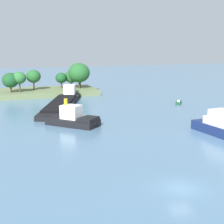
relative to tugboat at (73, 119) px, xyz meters
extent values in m
plane|color=slate|center=(4.52, -32.02, -1.31)|extent=(400.00, 400.00, 0.00)
cylinder|color=#513823|center=(-9.43, 39.06, 1.09)|extent=(0.44, 0.44, 1.63)
ellipsoid|color=#194C23|center=(-9.43, 39.06, 3.80)|extent=(4.74, 4.74, 4.27)
cylinder|color=#513823|center=(-6.95, 38.62, 1.59)|extent=(0.44, 0.44, 2.64)
ellipsoid|color=#2D6B33|center=(-6.95, 38.62, 4.47)|extent=(3.90, 3.90, 3.51)
cylinder|color=#513823|center=(-2.58, 41.73, 1.51)|extent=(0.44, 0.44, 2.48)
ellipsoid|color=#235B28|center=(-2.58, 41.73, 4.47)|extent=(4.30, 4.30, 3.87)
cylinder|color=#513823|center=(6.37, 44.64, 1.13)|extent=(0.44, 0.44, 1.71)
ellipsoid|color=#194C23|center=(6.37, 44.64, 3.45)|extent=(3.66, 3.66, 3.29)
cylinder|color=#513823|center=(9.84, 45.50, 1.06)|extent=(0.44, 0.44, 1.59)
ellipsoid|color=#235B28|center=(9.84, 45.50, 3.64)|extent=(4.44, 4.44, 4.00)
cylinder|color=#513823|center=(11.51, 41.75, 1.35)|extent=(0.44, 0.44, 2.17)
ellipsoid|color=#235B28|center=(11.51, 41.75, 5.15)|extent=(6.77, 6.77, 6.09)
cylinder|color=#513823|center=(12.14, 42.95, 1.50)|extent=(0.44, 0.44, 2.46)
ellipsoid|color=#2D6B33|center=(12.14, 42.95, 4.18)|extent=(3.63, 3.63, 3.26)
cube|color=black|center=(-0.12, 0.12, -0.65)|extent=(10.02, 10.20, 1.31)
cube|color=black|center=(2.31, -2.41, 0.30)|extent=(4.72, 4.69, 0.60)
cube|color=white|center=(-0.32, 0.34, 1.30)|extent=(4.43, 4.46, 2.60)
cylinder|color=gold|center=(-1.16, 1.21, 3.20)|extent=(0.70, 0.70, 1.20)
cylinder|color=black|center=(3.42, -3.57, -0.52)|extent=(0.71, 0.70, 0.70)
cube|color=black|center=(1.58, 20.10, -0.79)|extent=(16.78, 32.73, 1.03)
cube|color=black|center=(1.06, 18.70, -0.03)|extent=(12.55, 23.21, 0.50)
cube|color=white|center=(6.53, 33.41, 1.12)|extent=(4.06, 4.09, 2.80)
cylinder|color=#333338|center=(6.53, 33.41, 3.42)|extent=(0.12, 0.12, 1.80)
cube|color=black|center=(-3.99, 5.11, -0.74)|extent=(4.33, 2.34, 0.93)
cube|color=#19472D|center=(31.37, 14.38, -1.05)|extent=(3.80, 4.73, 0.52)
cube|color=white|center=(31.17, 14.08, -0.53)|extent=(0.81, 0.77, 0.50)
cube|color=black|center=(32.84, 16.51, -1.03)|extent=(0.42, 0.41, 0.56)
cylinder|color=red|center=(21.12, -9.81, -0.71)|extent=(0.70, 0.70, 1.20)
cone|color=red|center=(21.12, -9.81, 0.24)|extent=(0.49, 0.49, 0.70)
camera|label=1|loc=(-13.80, -61.50, 14.03)|focal=53.85mm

